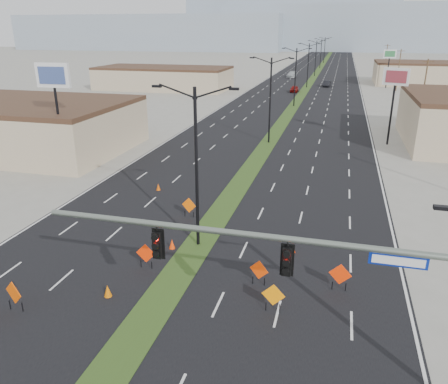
% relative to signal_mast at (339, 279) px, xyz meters
% --- Properties ---
extents(ground, '(600.00, 600.00, 0.00)m').
position_rel_signal_mast_xyz_m(ground, '(-8.56, -2.00, -4.79)').
color(ground, gray).
rests_on(ground, ground).
extents(road_surface, '(25.00, 400.00, 0.02)m').
position_rel_signal_mast_xyz_m(road_surface, '(-8.56, 98.00, -4.79)').
color(road_surface, black).
rests_on(road_surface, ground).
extents(median_strip, '(2.00, 400.00, 0.04)m').
position_rel_signal_mast_xyz_m(median_strip, '(-8.56, 98.00, -4.79)').
color(median_strip, '#344C1B').
rests_on(median_strip, ground).
extents(building_sw_far, '(30.00, 14.00, 4.50)m').
position_rel_signal_mast_xyz_m(building_sw_far, '(-40.56, 83.00, -2.54)').
color(building_sw_far, tan).
rests_on(building_sw_far, ground).
extents(mesa_west, '(180.00, 50.00, 22.00)m').
position_rel_signal_mast_xyz_m(mesa_west, '(-128.56, 278.00, 6.21)').
color(mesa_west, '#8B9BAC').
rests_on(mesa_west, ground).
extents(mesa_center, '(220.00, 50.00, 28.00)m').
position_rel_signal_mast_xyz_m(mesa_center, '(31.44, 298.00, 9.21)').
color(mesa_center, '#8B9BAC').
rests_on(mesa_center, ground).
extents(mesa_backdrop, '(140.00, 50.00, 32.00)m').
position_rel_signal_mast_xyz_m(mesa_backdrop, '(-38.56, 318.00, 11.21)').
color(mesa_backdrop, '#8B9BAC').
rests_on(mesa_backdrop, ground).
extents(signal_mast, '(16.30, 0.60, 8.00)m').
position_rel_signal_mast_xyz_m(signal_mast, '(0.00, 0.00, 0.00)').
color(signal_mast, slate).
rests_on(signal_mast, ground).
extents(streetlight_0, '(5.15, 0.24, 10.02)m').
position_rel_signal_mast_xyz_m(streetlight_0, '(-8.56, 10.00, 0.63)').
color(streetlight_0, black).
rests_on(streetlight_0, ground).
extents(streetlight_1, '(5.15, 0.24, 10.02)m').
position_rel_signal_mast_xyz_m(streetlight_1, '(-8.56, 38.00, 0.63)').
color(streetlight_1, black).
rests_on(streetlight_1, ground).
extents(streetlight_2, '(5.15, 0.24, 10.02)m').
position_rel_signal_mast_xyz_m(streetlight_2, '(-8.56, 66.00, 0.63)').
color(streetlight_2, black).
rests_on(streetlight_2, ground).
extents(streetlight_3, '(5.15, 0.24, 10.02)m').
position_rel_signal_mast_xyz_m(streetlight_3, '(-8.56, 94.00, 0.63)').
color(streetlight_3, black).
rests_on(streetlight_3, ground).
extents(streetlight_4, '(5.15, 0.24, 10.02)m').
position_rel_signal_mast_xyz_m(streetlight_4, '(-8.56, 122.00, 0.63)').
color(streetlight_4, black).
rests_on(streetlight_4, ground).
extents(streetlight_5, '(5.15, 0.24, 10.02)m').
position_rel_signal_mast_xyz_m(streetlight_5, '(-8.56, 150.00, 0.63)').
color(streetlight_5, black).
rests_on(streetlight_5, ground).
extents(streetlight_6, '(5.15, 0.24, 10.02)m').
position_rel_signal_mast_xyz_m(streetlight_6, '(-8.56, 178.00, 0.63)').
color(streetlight_6, black).
rests_on(streetlight_6, ground).
extents(utility_pole_1, '(1.60, 0.20, 9.00)m').
position_rel_signal_mast_xyz_m(utility_pole_1, '(11.44, 58.00, -0.12)').
color(utility_pole_1, '#4C3823').
rests_on(utility_pole_1, ground).
extents(utility_pole_2, '(1.60, 0.20, 9.00)m').
position_rel_signal_mast_xyz_m(utility_pole_2, '(11.44, 93.00, -0.12)').
color(utility_pole_2, '#4C3823').
rests_on(utility_pole_2, ground).
extents(utility_pole_3, '(1.60, 0.20, 9.00)m').
position_rel_signal_mast_xyz_m(utility_pole_3, '(11.44, 128.00, -0.12)').
color(utility_pole_3, '#4C3823').
rests_on(utility_pole_3, ground).
extents(car_left, '(1.65, 4.04, 1.37)m').
position_rel_signal_mast_xyz_m(car_left, '(-10.56, 84.95, -4.11)').
color(car_left, maroon).
rests_on(car_left, ground).
extents(car_mid, '(1.95, 4.44, 1.42)m').
position_rel_signal_mast_xyz_m(car_mid, '(-3.96, 96.90, -4.08)').
color(car_mid, black).
rests_on(car_mid, ground).
extents(car_far, '(2.51, 5.63, 1.61)m').
position_rel_signal_mast_xyz_m(car_far, '(-14.70, 116.30, -3.99)').
color(car_far, '#AFB5B9').
rests_on(car_far, ground).
extents(construction_sign_0, '(1.18, 0.44, 1.64)m').
position_rel_signal_mast_xyz_m(construction_sign_0, '(-15.06, 1.00, -3.82)').
color(construction_sign_0, '#D84A04').
rests_on(construction_sign_0, ground).
extents(construction_sign_1, '(1.16, 0.06, 1.55)m').
position_rel_signal_mast_xyz_m(construction_sign_1, '(-10.56, 6.43, -3.88)').
color(construction_sign_1, '#F42F05').
rests_on(construction_sign_1, ground).
extents(construction_sign_2, '(1.13, 0.25, 1.52)m').
position_rel_signal_mast_xyz_m(construction_sign_2, '(-10.56, 14.02, -3.90)').
color(construction_sign_2, '#FF6105').
rests_on(construction_sign_2, ground).
extents(construction_sign_3, '(1.16, 0.09, 1.55)m').
position_rel_signal_mast_xyz_m(construction_sign_3, '(-2.81, 4.13, -3.88)').
color(construction_sign_3, orange).
rests_on(construction_sign_3, ground).
extents(construction_sign_4, '(1.07, 0.37, 1.48)m').
position_rel_signal_mast_xyz_m(construction_sign_4, '(-3.92, 6.35, -3.93)').
color(construction_sign_4, '#FF3F05').
rests_on(construction_sign_4, ground).
extents(construction_sign_5, '(1.19, 0.18, 1.58)m').
position_rel_signal_mast_xyz_m(construction_sign_5, '(0.30, 6.88, -3.86)').
color(construction_sign_5, '#FF3105').
rests_on(construction_sign_5, ground).
extents(cone_0, '(0.43, 0.43, 0.68)m').
position_rel_signal_mast_xyz_m(cone_0, '(-11.29, 3.25, -4.45)').
color(cone_0, '#DA6804').
rests_on(cone_0, ground).
extents(cone_1, '(0.49, 0.49, 0.64)m').
position_rel_signal_mast_xyz_m(cone_1, '(-9.98, 9.06, -4.47)').
color(cone_1, '#FF3B05').
rests_on(cone_1, ground).
extents(cone_2, '(0.42, 0.42, 0.62)m').
position_rel_signal_mast_xyz_m(cone_2, '(-2.55, 10.49, -4.48)').
color(cone_2, '#FB3105').
rests_on(cone_2, ground).
extents(cone_3, '(0.42, 0.42, 0.61)m').
position_rel_signal_mast_xyz_m(cone_3, '(-15.01, 18.78, -4.49)').
color(cone_3, '#D64D04').
rests_on(cone_3, ground).
extents(pole_sign_west, '(3.34, 0.54, 10.19)m').
position_rel_signal_mast_xyz_m(pole_sign_west, '(-26.27, 21.95, 3.57)').
color(pole_sign_west, black).
rests_on(pole_sign_west, ground).
extents(pole_sign_east_near, '(2.86, 1.32, 8.93)m').
position_rel_signal_mast_xyz_m(pole_sign_east_near, '(5.44, 40.81, 2.46)').
color(pole_sign_east_near, black).
rests_on(pole_sign_east_near, ground).
extents(pole_sign_east_far, '(2.84, 0.47, 8.67)m').
position_rel_signal_mast_xyz_m(pole_sign_east_far, '(9.66, 98.02, 2.23)').
color(pole_sign_east_far, black).
rests_on(pole_sign_east_far, ground).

